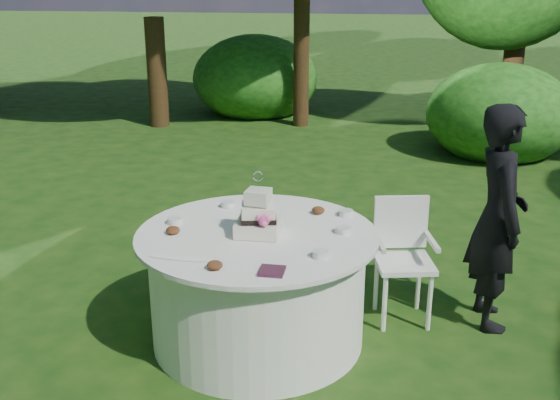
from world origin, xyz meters
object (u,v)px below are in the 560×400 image
(napkins, at_px, (272,271))
(chair, at_px, (402,249))
(cake, at_px, (259,217))
(guest, at_px, (498,218))
(table, at_px, (258,286))

(napkins, bearing_deg, chair, 55.46)
(cake, height_order, chair, cake)
(napkins, height_order, guest, guest)
(napkins, bearing_deg, cake, 108.80)
(guest, bearing_deg, napkins, 121.83)
(napkins, relative_size, chair, 0.16)
(guest, xyz_separation_m, chair, (-0.62, -0.02, -0.27))
(napkins, distance_m, cake, 0.59)
(napkins, height_order, cake, cake)
(table, height_order, cake, cake)
(napkins, xyz_separation_m, chair, (0.73, 1.07, -0.26))
(cake, distance_m, chair, 1.12)
(napkins, distance_m, guest, 1.74)
(napkins, xyz_separation_m, guest, (1.35, 1.09, 0.00))
(table, relative_size, chair, 1.79)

